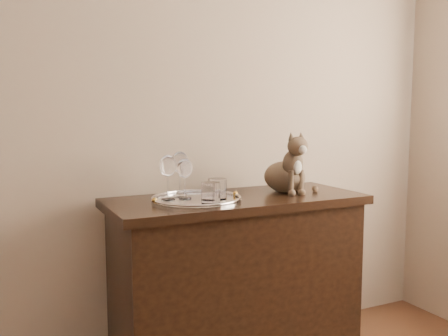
# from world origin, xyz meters

# --- Properties ---
(wall_back) EXTENTS (4.00, 0.10, 2.70)m
(wall_back) POSITION_xyz_m (0.00, 2.25, 1.35)
(wall_back) COLOR tan
(wall_back) RESTS_ON ground
(sideboard) EXTENTS (1.20, 0.50, 0.85)m
(sideboard) POSITION_xyz_m (0.60, 1.94, 0.42)
(sideboard) COLOR black
(sideboard) RESTS_ON ground
(tray) EXTENTS (0.40, 0.40, 0.01)m
(tray) POSITION_xyz_m (0.39, 1.93, 0.85)
(tray) COLOR white
(tray) RESTS_ON sideboard
(wine_glass_a) EXTENTS (0.08, 0.08, 0.20)m
(wine_glass_a) POSITION_xyz_m (0.27, 1.97, 0.96)
(wine_glass_a) COLOR white
(wine_glass_a) RESTS_ON tray
(wine_glass_b) EXTENTS (0.08, 0.08, 0.21)m
(wine_glass_b) POSITION_xyz_m (0.36, 2.04, 0.96)
(wine_glass_b) COLOR silver
(wine_glass_b) RESTS_ON tray
(wine_glass_d) EXTENTS (0.07, 0.07, 0.18)m
(wine_glass_d) POSITION_xyz_m (0.35, 1.96, 0.95)
(wine_glass_d) COLOR white
(wine_glass_d) RESTS_ON tray
(tumbler_a) EXTENTS (0.08, 0.08, 0.09)m
(tumbler_a) POSITION_xyz_m (0.47, 1.88, 0.90)
(tumbler_a) COLOR silver
(tumbler_a) RESTS_ON tray
(tumbler_b) EXTENTS (0.08, 0.08, 0.09)m
(tumbler_b) POSITION_xyz_m (0.41, 1.80, 0.90)
(tumbler_b) COLOR white
(tumbler_b) RESTS_ON tray
(cat) EXTENTS (0.31, 0.29, 0.30)m
(cat) POSITION_xyz_m (0.88, 1.97, 1.00)
(cat) COLOR #473B2A
(cat) RESTS_ON sideboard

